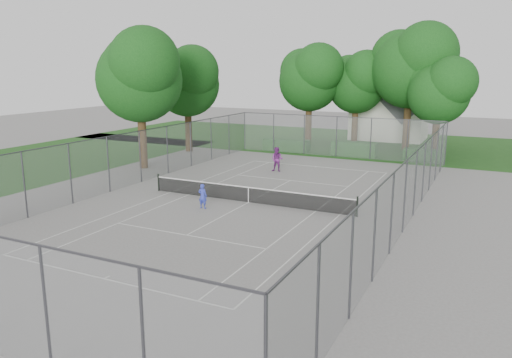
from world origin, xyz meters
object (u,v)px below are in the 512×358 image
at_px(house, 390,104).
at_px(girl_player, 203,196).
at_px(tennis_net, 248,194).
at_px(woman_player, 277,159).

distance_m(house, girl_player, 32.65).
height_order(tennis_net, house, house).
bearing_deg(house, tennis_net, -93.54).
xyz_separation_m(tennis_net, house, (1.87, 30.13, 3.25)).
distance_m(girl_player, woman_player, 10.98).
height_order(house, girl_player, house).
bearing_deg(house, girl_player, -96.38).
xyz_separation_m(house, woman_player, (-3.91, -21.33, -2.84)).
relative_size(tennis_net, girl_player, 9.22).
relative_size(girl_player, woman_player, 0.76).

